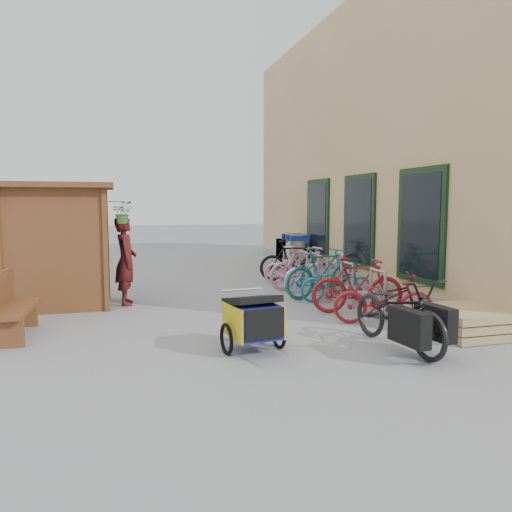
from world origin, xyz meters
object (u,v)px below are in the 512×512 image
object	(u,v)px
person_kiosk	(126,261)
bike_7	(293,261)
child_trailer	(253,318)
bike_2	(336,283)
bike_1	(358,285)
bike_0	(383,298)
shopping_carts	(290,248)
bike_4	(320,272)
cargo_bike	(400,313)
bike_3	(322,272)
bike_5	(304,267)
kiosk	(52,228)
pallet_stack	(464,321)
bike_6	(295,267)
bench	(10,304)

from	to	relation	value
person_kiosk	bike_7	size ratio (longest dim) A/B	1.00
child_trailer	bike_2	bearing A→B (deg)	40.58
bike_1	bike_7	xyz separation A→B (m)	(0.19, 3.96, 0.01)
child_trailer	bike_0	size ratio (longest dim) A/B	0.86
shopping_carts	bike_4	world-z (taller)	shopping_carts
cargo_bike	bike_1	size ratio (longest dim) A/B	1.17
bike_3	cargo_bike	bearing A→B (deg)	161.00
cargo_bike	bike_5	distance (m)	4.94
bike_0	shopping_carts	bearing A→B (deg)	12.03
kiosk	bike_2	world-z (taller)	kiosk
bike_0	cargo_bike	bearing A→B (deg)	177.57
pallet_stack	bike_1	xyz separation A→B (m)	(-0.84, 1.87, 0.31)
kiosk	pallet_stack	xyz separation A→B (m)	(6.28, -3.87, -1.34)
shopping_carts	kiosk	bearing A→B (deg)	-147.30
child_trailer	bike_2	distance (m)	3.84
pallet_stack	bike_6	distance (m)	5.40
person_kiosk	bike_4	xyz separation A→B (m)	(4.30, 0.32, -0.44)
bench	kiosk	bearing A→B (deg)	81.83
bike_0	person_kiosk	bearing A→B (deg)	74.12
bike_1	bike_4	xyz separation A→B (m)	(0.21, 2.27, -0.07)
bike_1	cargo_bike	bearing A→B (deg)	177.90
bench	bike_5	bearing A→B (deg)	28.15
kiosk	bike_7	bearing A→B (deg)	19.28
bench	bike_5	xyz separation A→B (m)	(5.81, 2.77, 0.02)
child_trailer	cargo_bike	distance (m)	2.04
kiosk	bike_1	size ratio (longest dim) A/B	1.45
kiosk	child_trailer	bearing A→B (deg)	-52.30
child_trailer	bike_1	bearing A→B (deg)	28.32
kiosk	child_trailer	world-z (taller)	kiosk
cargo_bike	pallet_stack	bearing A→B (deg)	10.12
kiosk	shopping_carts	distance (m)	7.51
bike_3	bike_0	bearing A→B (deg)	169.56
bike_0	bike_6	world-z (taller)	bike_0
bike_0	bike_1	xyz separation A→B (m)	(-0.01, 0.90, 0.08)
bike_3	pallet_stack	bearing A→B (deg)	-177.18
child_trailer	bike_2	xyz separation A→B (m)	(2.57, 2.85, -0.06)
bike_0	bike_7	xyz separation A→B (m)	(0.17, 4.86, 0.09)
child_trailer	pallet_stack	bearing A→B (deg)	-8.69
bench	child_trailer	xyz separation A→B (m)	(3.34, -1.68, -0.05)
cargo_bike	bike_5	size ratio (longest dim) A/B	1.16
bike_4	bike_7	xyz separation A→B (m)	(-0.03, 1.69, 0.08)
child_trailer	bike_0	distance (m)	2.67
child_trailer	bike_5	distance (m)	5.10
bench	bike_1	bearing A→B (deg)	3.76
shopping_carts	bike_7	bearing A→B (deg)	-107.62
bike_0	bike_2	distance (m)	1.95
pallet_stack	person_kiosk	xyz separation A→B (m)	(-4.93, 3.82, 0.67)
pallet_stack	child_trailer	bearing A→B (deg)	178.72
shopping_carts	bike_2	bearing A→B (deg)	-98.83
bike_0	pallet_stack	bearing A→B (deg)	-120.74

